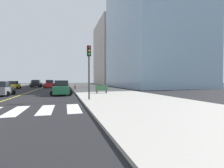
{
  "coord_description": "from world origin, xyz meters",
  "views": [
    {
      "loc": [
        5.72,
        -7.91,
        2.0
      ],
      "look_at": [
        15.31,
        25.55,
        1.17
      ],
      "focal_mm": 26.43,
      "sensor_mm": 36.0,
      "label": 1
    }
  ],
  "objects_px": {
    "car_black_second": "(36,84)",
    "fire_hydrant": "(75,87)",
    "car_red_fifth": "(50,84)",
    "car_green_third": "(62,88)",
    "car_blue_seventh": "(63,84)",
    "car_white_fourth": "(34,83)",
    "car_gray_sixth": "(1,89)",
    "traffic_light_near_corner": "(89,62)",
    "car_yellow_nearest": "(14,85)",
    "park_bench": "(102,89)"
  },
  "relations": [
    {
      "from": "car_black_second",
      "to": "fire_hydrant",
      "type": "relative_size",
      "value": 5.23
    },
    {
      "from": "car_black_second",
      "to": "car_red_fifth",
      "type": "bearing_deg",
      "value": -47.13
    },
    {
      "from": "car_green_third",
      "to": "fire_hydrant",
      "type": "height_order",
      "value": "car_green_third"
    },
    {
      "from": "car_blue_seventh",
      "to": "fire_hydrant",
      "type": "xyz_separation_m",
      "value": [
        2.59,
        -20.83,
        -0.25
      ]
    },
    {
      "from": "car_green_third",
      "to": "car_blue_seventh",
      "type": "distance_m",
      "value": 32.68
    },
    {
      "from": "car_blue_seventh",
      "to": "fire_hydrant",
      "type": "distance_m",
      "value": 21.0
    },
    {
      "from": "car_white_fourth",
      "to": "fire_hydrant",
      "type": "xyz_separation_m",
      "value": [
        12.73,
        -30.44,
        -0.33
      ]
    },
    {
      "from": "car_gray_sixth",
      "to": "fire_hydrant",
      "type": "distance_m",
      "value": 14.69
    },
    {
      "from": "car_green_third",
      "to": "car_white_fourth",
      "type": "bearing_deg",
      "value": -75.08
    },
    {
      "from": "car_green_third",
      "to": "car_blue_seventh",
      "type": "height_order",
      "value": "car_green_third"
    },
    {
      "from": "car_blue_seventh",
      "to": "traffic_light_near_corner",
      "type": "height_order",
      "value": "traffic_light_near_corner"
    },
    {
      "from": "car_green_third",
      "to": "car_blue_seventh",
      "type": "relative_size",
      "value": 1.09
    },
    {
      "from": "car_yellow_nearest",
      "to": "car_blue_seventh",
      "type": "distance_m",
      "value": 17.55
    },
    {
      "from": "car_gray_sixth",
      "to": "car_blue_seventh",
      "type": "height_order",
      "value": "car_gray_sixth"
    },
    {
      "from": "car_red_fifth",
      "to": "fire_hydrant",
      "type": "height_order",
      "value": "car_red_fifth"
    },
    {
      "from": "car_green_third",
      "to": "car_blue_seventh",
      "type": "bearing_deg",
      "value": -88.47
    },
    {
      "from": "car_yellow_nearest",
      "to": "car_black_second",
      "type": "height_order",
      "value": "car_black_second"
    },
    {
      "from": "car_red_fifth",
      "to": "park_bench",
      "type": "distance_m",
      "value": 25.19
    },
    {
      "from": "car_red_fifth",
      "to": "car_blue_seventh",
      "type": "xyz_separation_m",
      "value": [
        3.23,
        9.43,
        -0.12
      ]
    },
    {
      "from": "car_green_third",
      "to": "car_yellow_nearest",
      "type": "bearing_deg",
      "value": -58.91
    },
    {
      "from": "car_black_second",
      "to": "park_bench",
      "type": "height_order",
      "value": "car_black_second"
    },
    {
      "from": "traffic_light_near_corner",
      "to": "fire_hydrant",
      "type": "bearing_deg",
      "value": -89.36
    },
    {
      "from": "car_blue_seventh",
      "to": "park_bench",
      "type": "relative_size",
      "value": 2.25
    },
    {
      "from": "car_blue_seventh",
      "to": "fire_hydrant",
      "type": "relative_size",
      "value": 4.56
    },
    {
      "from": "car_green_third",
      "to": "car_white_fourth",
      "type": "relative_size",
      "value": 1.01
    },
    {
      "from": "car_yellow_nearest",
      "to": "car_gray_sixth",
      "type": "xyz_separation_m",
      "value": [
        3.39,
        -17.79,
        0.02
      ]
    },
    {
      "from": "car_green_third",
      "to": "car_red_fifth",
      "type": "height_order",
      "value": "car_red_fifth"
    },
    {
      "from": "car_yellow_nearest",
      "to": "traffic_light_near_corner",
      "type": "bearing_deg",
      "value": -62.68
    },
    {
      "from": "car_white_fourth",
      "to": "traffic_light_near_corner",
      "type": "bearing_deg",
      "value": -74.33
    },
    {
      "from": "car_white_fourth",
      "to": "car_blue_seventh",
      "type": "xyz_separation_m",
      "value": [
        10.13,
        -9.6,
        -0.07
      ]
    },
    {
      "from": "car_red_fifth",
      "to": "car_white_fourth",
      "type": "bearing_deg",
      "value": -68.53
    },
    {
      "from": "car_yellow_nearest",
      "to": "car_gray_sixth",
      "type": "distance_m",
      "value": 18.1
    },
    {
      "from": "car_red_fifth",
      "to": "car_gray_sixth",
      "type": "distance_m",
      "value": 22.74
    },
    {
      "from": "car_yellow_nearest",
      "to": "car_red_fifth",
      "type": "distance_m",
      "value": 8.63
    },
    {
      "from": "fire_hydrant",
      "to": "car_red_fifth",
      "type": "bearing_deg",
      "value": 117.06
    },
    {
      "from": "car_green_third",
      "to": "park_bench",
      "type": "distance_m",
      "value": 5.39
    },
    {
      "from": "car_gray_sixth",
      "to": "park_bench",
      "type": "distance_m",
      "value": 12.74
    },
    {
      "from": "car_red_fifth",
      "to": "traffic_light_near_corner",
      "type": "distance_m",
      "value": 31.19
    },
    {
      "from": "car_black_second",
      "to": "park_bench",
      "type": "bearing_deg",
      "value": -64.45
    },
    {
      "from": "car_red_fifth",
      "to": "traffic_light_near_corner",
      "type": "bearing_deg",
      "value": 102.74
    },
    {
      "from": "car_green_third",
      "to": "car_red_fifth",
      "type": "xyz_separation_m",
      "value": [
        -3.4,
        23.25,
        0.04
      ]
    },
    {
      "from": "car_white_fourth",
      "to": "traffic_light_near_corner",
      "type": "xyz_separation_m",
      "value": [
        12.94,
        -49.51,
        2.84
      ]
    },
    {
      "from": "traffic_light_near_corner",
      "to": "car_white_fourth",
      "type": "bearing_deg",
      "value": -75.35
    },
    {
      "from": "traffic_light_near_corner",
      "to": "park_bench",
      "type": "relative_size",
      "value": 2.84
    },
    {
      "from": "car_yellow_nearest",
      "to": "car_red_fifth",
      "type": "bearing_deg",
      "value": 32.35
    },
    {
      "from": "park_bench",
      "to": "car_yellow_nearest",
      "type": "bearing_deg",
      "value": 40.87
    },
    {
      "from": "car_white_fourth",
      "to": "car_gray_sixth",
      "type": "height_order",
      "value": "car_white_fourth"
    },
    {
      "from": "car_black_second",
      "to": "park_bench",
      "type": "relative_size",
      "value": 2.58
    },
    {
      "from": "traffic_light_near_corner",
      "to": "car_yellow_nearest",
      "type": "bearing_deg",
      "value": -62.72
    },
    {
      "from": "car_white_fourth",
      "to": "car_blue_seventh",
      "type": "bearing_deg",
      "value": -42.43
    }
  ]
}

